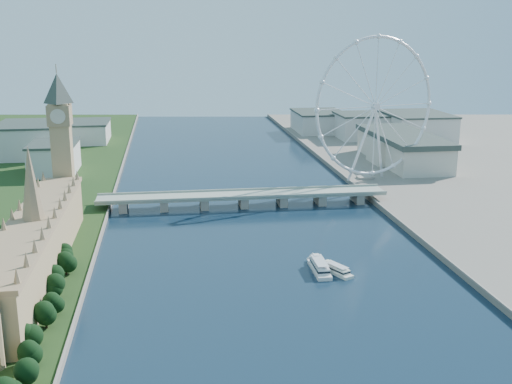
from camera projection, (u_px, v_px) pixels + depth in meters
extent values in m
cube|color=tan|center=(36.00, 248.00, 345.35)|extent=(24.00, 200.00, 28.00)
cone|color=#937A59|center=(31.00, 183.00, 336.52)|extent=(12.00, 12.00, 40.00)
cube|color=tan|center=(63.00, 161.00, 442.67)|extent=(13.00, 13.00, 80.00)
cube|color=#937A59|center=(60.00, 115.00, 434.83)|extent=(15.00, 15.00, 14.00)
pyramid|color=#2D3833|center=(56.00, 73.00, 427.96)|extent=(20.02, 20.02, 20.00)
cube|color=gray|center=(243.00, 195.00, 489.44)|extent=(220.00, 22.00, 2.00)
cube|color=gray|center=(124.00, 206.00, 478.52)|extent=(6.00, 20.00, 7.50)
cube|color=gray|center=(164.00, 204.00, 482.55)|extent=(6.00, 20.00, 7.50)
cube|color=gray|center=(204.00, 203.00, 486.57)|extent=(6.00, 20.00, 7.50)
cube|color=gray|center=(243.00, 201.00, 490.60)|extent=(6.00, 20.00, 7.50)
cube|color=gray|center=(282.00, 200.00, 494.63)|extent=(6.00, 20.00, 7.50)
cube|color=gray|center=(320.00, 198.00, 498.66)|extent=(6.00, 20.00, 7.50)
cube|color=gray|center=(357.00, 197.00, 502.69)|extent=(6.00, 20.00, 7.50)
torus|color=silver|center=(375.00, 107.00, 543.78)|extent=(113.60, 39.12, 118.60)
cylinder|color=silver|center=(375.00, 107.00, 543.78)|extent=(7.25, 6.61, 6.00)
cube|color=gray|center=(365.00, 177.00, 568.66)|extent=(14.00, 10.00, 2.00)
cube|color=beige|center=(54.00, 159.00, 590.94)|extent=(40.00, 60.00, 26.00)
cube|color=beige|center=(29.00, 140.00, 671.24)|extent=(60.00, 80.00, 32.00)
cube|color=beige|center=(87.00, 132.00, 755.99)|extent=(50.00, 70.00, 22.00)
cube|color=beige|center=(362.00, 127.00, 780.37)|extent=(60.00, 60.00, 28.00)
cube|color=beige|center=(416.00, 127.00, 768.98)|extent=(70.00, 90.00, 30.00)
cube|color=beige|center=(319.00, 122.00, 833.10)|extent=(60.00, 80.00, 24.00)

